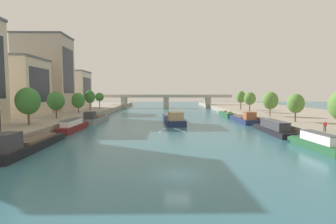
% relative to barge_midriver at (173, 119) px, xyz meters
% --- Properties ---
extents(ground_plane, '(400.00, 400.00, 0.00)m').
position_rel_barge_midriver_xyz_m(ground_plane, '(-1.17, -42.44, -1.00)').
color(ground_plane, '#336675').
extents(quay_left, '(36.00, 170.00, 1.79)m').
position_rel_barge_midriver_xyz_m(quay_left, '(-40.99, 12.56, -0.11)').
color(quay_left, gray).
rests_on(quay_left, ground).
extents(quay_right, '(36.00, 170.00, 1.79)m').
position_rel_barge_midriver_xyz_m(quay_right, '(38.64, 12.56, -0.11)').
color(quay_right, gray).
rests_on(quay_right, ground).
extents(barge_midriver, '(5.70, 22.64, 3.26)m').
position_rel_barge_midriver_xyz_m(barge_midriver, '(0.00, 0.00, 0.00)').
color(barge_midriver, '#1E284C').
rests_on(barge_midriver, ground).
extents(wake_behind_barge, '(5.59, 6.07, 0.03)m').
position_rel_barge_midriver_xyz_m(wake_behind_barge, '(-0.98, -14.26, -0.99)').
color(wake_behind_barge, '#A5D1DB').
rests_on(wake_behind_barge, ground).
extents(moored_boat_left_end, '(3.26, 16.85, 3.17)m').
position_rel_barge_midriver_xyz_m(moored_boat_left_end, '(-20.70, -32.50, -0.08)').
color(moored_boat_left_end, black).
rests_on(moored_boat_left_end, ground).
extents(moored_boat_left_midway, '(2.32, 13.00, 2.52)m').
position_rel_barge_midriver_xyz_m(moored_boat_left_midway, '(-21.07, -14.76, 0.06)').
color(moored_boat_left_midway, maroon).
rests_on(moored_boat_left_midway, ground).
extents(moored_boat_left_downstream, '(3.51, 15.50, 3.18)m').
position_rel_barge_midriver_xyz_m(moored_boat_left_downstream, '(-20.57, 0.30, -0.02)').
color(moored_boat_left_downstream, gray).
rests_on(moored_boat_left_downstream, ground).
extents(moored_boat_right_downstream, '(2.42, 10.85, 2.42)m').
position_rel_barge_midriver_xyz_m(moored_boat_right_downstream, '(18.51, -32.39, 0.01)').
color(moored_boat_right_downstream, '#235633').
rests_on(moored_boat_right_downstream, ground).
extents(moored_boat_right_second, '(2.75, 14.75, 2.62)m').
position_rel_barge_midriver_xyz_m(moored_boat_right_second, '(18.49, -18.64, 0.09)').
color(moored_boat_right_second, black).
rests_on(moored_boat_right_second, ground).
extents(moored_boat_right_gap_after, '(3.72, 16.27, 3.13)m').
position_rel_barge_midriver_xyz_m(moored_boat_right_gap_after, '(18.84, -0.24, -0.05)').
color(moored_boat_right_gap_after, '#1E284C').
rests_on(moored_boat_right_gap_after, ground).
extents(moored_boat_right_near, '(2.70, 12.93, 2.43)m').
position_rel_barge_midriver_xyz_m(moored_boat_right_near, '(18.80, 17.46, -0.31)').
color(moored_boat_right_near, '#235633').
rests_on(moored_boat_right_near, ground).
extents(tree_left_distant, '(4.37, 4.37, 7.02)m').
position_rel_barge_midriver_xyz_m(tree_left_distant, '(-27.96, -18.59, 5.27)').
color(tree_left_distant, brown).
rests_on(tree_left_distant, quay_left).
extents(tree_left_nearest, '(3.94, 3.94, 6.36)m').
position_rel_barge_midriver_xyz_m(tree_left_nearest, '(-27.73, -7.02, 4.91)').
color(tree_left_nearest, brown).
rests_on(tree_left_nearest, quay_left).
extents(tree_left_by_lamp, '(3.75, 3.75, 6.08)m').
position_rel_barge_midriver_xyz_m(tree_left_by_lamp, '(-27.81, 8.47, 4.57)').
color(tree_left_by_lamp, brown).
rests_on(tree_left_by_lamp, quay_left).
extents(tree_left_far, '(3.62, 3.62, 6.94)m').
position_rel_barge_midriver_xyz_m(tree_left_far, '(-28.23, 21.63, 5.48)').
color(tree_left_far, brown).
rests_on(tree_left_far, quay_left).
extents(tree_left_second, '(3.35, 3.35, 6.14)m').
position_rel_barge_midriver_xyz_m(tree_left_second, '(-27.91, 33.54, 5.21)').
color(tree_left_second, brown).
rests_on(tree_left_second, quay_left).
extents(tree_right_second, '(3.38, 3.38, 5.84)m').
position_rel_barge_midriver_xyz_m(tree_right_second, '(24.93, -14.61, 4.60)').
color(tree_right_second, brown).
rests_on(tree_right_second, quay_right).
extents(tree_right_far, '(3.88, 3.88, 6.31)m').
position_rel_barge_midriver_xyz_m(tree_right_far, '(25.17, -1.76, 4.83)').
color(tree_right_far, brown).
rests_on(tree_right_far, quay_right).
extents(tree_right_past_mid, '(3.60, 3.60, 6.28)m').
position_rel_barge_midriver_xyz_m(tree_right_past_mid, '(24.73, 12.36, 5.03)').
color(tree_right_past_mid, brown).
rests_on(tree_right_past_mid, quay_right).
extents(tree_right_midway, '(3.33, 3.33, 6.72)m').
position_rel_barge_midriver_xyz_m(tree_right_midway, '(25.46, 23.81, 5.33)').
color(tree_right_midway, brown).
rests_on(tree_right_midway, quay_right).
extents(lamppost_left_bank, '(0.28, 0.28, 4.09)m').
position_rel_barge_midriver_xyz_m(lamppost_left_bank, '(-25.05, -31.20, 3.05)').
color(lamppost_left_bank, black).
rests_on(lamppost_left_bank, quay_left).
extents(building_left_far_end, '(14.04, 13.31, 15.04)m').
position_rel_barge_midriver_xyz_m(building_left_far_end, '(-40.79, -1.33, 8.32)').
color(building_left_far_end, beige).
rests_on(building_left_far_end, quay_left).
extents(building_left_middle, '(15.78, 11.28, 24.27)m').
position_rel_barge_midriver_xyz_m(building_left_middle, '(-40.79, 15.71, 12.94)').
color(building_left_middle, '#B2A38E').
rests_on(building_left_middle, quay_left).
extents(building_left_corner, '(15.25, 12.72, 14.81)m').
position_rel_barge_midriver_xyz_m(building_left_corner, '(-40.79, 35.89, 8.21)').
color(building_left_corner, beige).
rests_on(building_left_corner, quay_left).
extents(bridge_far, '(67.64, 4.40, 6.96)m').
position_rel_barge_midriver_xyz_m(bridge_far, '(-1.17, 63.98, 3.51)').
color(bridge_far, '#ADA899').
rests_on(bridge_far, ground).
extents(person_on_quay, '(0.50, 0.31, 1.62)m').
position_rel_barge_midriver_xyz_m(person_on_quay, '(22.64, -27.67, 1.72)').
color(person_on_quay, '#2D2D38').
rests_on(person_on_quay, quay_right).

